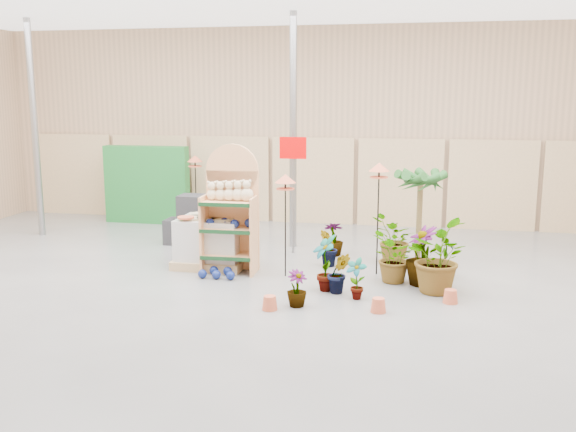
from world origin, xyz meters
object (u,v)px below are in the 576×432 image
at_px(bird_table_front, 285,182).
at_px(potted_plant_2, 394,258).
at_px(display_shelf, 231,214).
at_px(pallet_stack, 212,242).

height_order(bird_table_front, potted_plant_2, bird_table_front).
relative_size(display_shelf, potted_plant_2, 2.63).
distance_m(display_shelf, pallet_stack, 0.73).
distance_m(bird_table_front, potted_plant_2, 2.13).
height_order(display_shelf, pallet_stack, display_shelf).
relative_size(bird_table_front, potted_plant_2, 2.07).
bearing_deg(display_shelf, bird_table_front, -12.83).
bearing_deg(display_shelf, pallet_stack, 153.20).
height_order(display_shelf, potted_plant_2, display_shelf).
relative_size(display_shelf, pallet_stack, 1.76).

